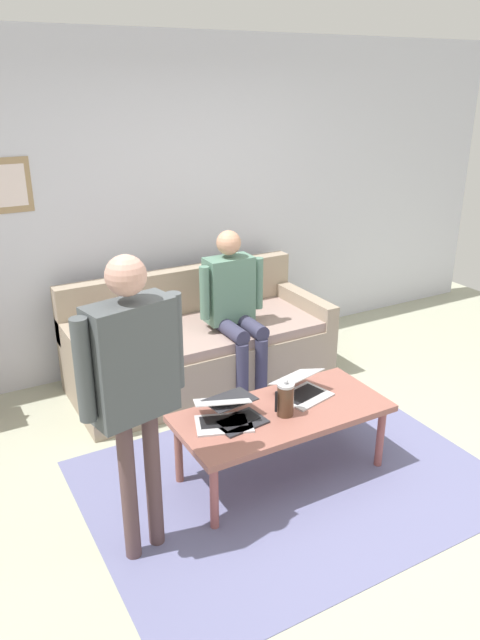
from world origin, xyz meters
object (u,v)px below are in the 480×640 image
(laptop_center, at_px, (223,416))
(french_press, at_px, (285,399))
(laptop_left, at_px, (302,389))
(couch, at_px, (199,347))
(laptop_right, at_px, (236,414))
(coffee_table, at_px, (282,417))
(person_standing, at_px, (133,375))
(person_seated, at_px, (234,302))

(laptop_center, distance_m, french_press, 0.39)
(laptop_left, bearing_deg, couch, -85.34)
(couch, relative_size, laptop_right, 6.20)
(coffee_table, relative_size, laptop_right, 3.94)
(person_standing, bearing_deg, laptop_right, -160.76)
(couch, relative_size, person_standing, 1.28)
(coffee_table, bearing_deg, couch, -94.19)
(laptop_left, xyz_separation_m, french_press, (0.22, 0.15, 0.06))
(laptop_right, xyz_separation_m, french_press, (-0.29, 0.08, 0.06))
(coffee_table, xyz_separation_m, french_press, (0.01, 0.05, 0.15))
(laptop_center, height_order, person_standing, person_standing)
(french_press, bearing_deg, person_standing, 9.12)
(french_press, bearing_deg, person_seated, -104.87)
(laptop_left, distance_m, laptop_center, 0.59)
(coffee_table, bearing_deg, french_press, 72.89)
(laptop_center, relative_size, french_press, 1.73)
(coffee_table, bearing_deg, laptop_right, -6.78)
(laptop_right, height_order, french_press, french_press)
(coffee_table, distance_m, laptop_right, 0.32)
(laptop_left, bearing_deg, person_seated, -95.35)
(laptop_left, height_order, laptop_center, laptop_left)
(french_press, bearing_deg, coffee_table, -107.11)
(laptop_right, relative_size, french_press, 1.41)
(laptop_left, relative_size, person_standing, 0.23)
(laptop_right, relative_size, person_standing, 0.21)
(laptop_center, bearing_deg, couch, -109.72)
(laptop_left, distance_m, person_seated, 1.11)
(laptop_center, xyz_separation_m, person_standing, (0.62, 0.26, 0.54))
(laptop_left, height_order, person_standing, person_standing)
(laptop_left, xyz_separation_m, laptop_right, (0.51, 0.06, -0.00))
(person_standing, distance_m, person_seated, 1.93)
(couch, bearing_deg, person_seated, 132.53)
(coffee_table, xyz_separation_m, laptop_center, (0.38, -0.06, 0.09))
(coffee_table, relative_size, french_press, 5.54)
(couch, bearing_deg, laptop_left, 94.66)
(laptop_left, height_order, french_press, french_press)
(french_press, xyz_separation_m, person_standing, (0.98, 0.16, 0.48))
(person_standing, bearing_deg, french_press, -170.88)
(person_seated, bearing_deg, laptop_center, 58.35)
(laptop_right, relative_size, person_seated, 0.26)
(couch, distance_m, french_press, 1.48)
(french_press, distance_m, person_seated, 1.28)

